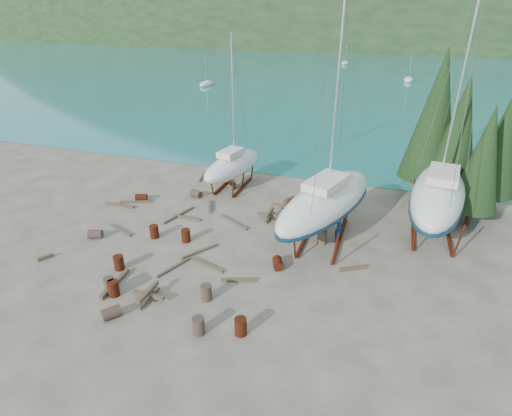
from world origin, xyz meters
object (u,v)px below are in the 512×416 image
(small_sailboat_shore, at_px, (233,165))
(worker, at_px, (339,229))
(large_sailboat_near, at_px, (326,201))
(large_sailboat_far, at_px, (438,193))

(small_sailboat_shore, relative_size, worker, 6.36)
(large_sailboat_near, height_order, worker, large_sailboat_near)
(small_sailboat_shore, bearing_deg, large_sailboat_near, -24.47)
(large_sailboat_near, relative_size, large_sailboat_far, 0.97)
(large_sailboat_far, relative_size, worker, 9.07)
(large_sailboat_far, bearing_deg, small_sailboat_shore, 177.16)
(large_sailboat_far, xyz_separation_m, worker, (-5.80, -3.47, -1.89))
(large_sailboat_near, xyz_separation_m, small_sailboat_shore, (-8.93, 6.14, -0.72))
(large_sailboat_near, distance_m, large_sailboat_far, 7.53)
(large_sailboat_near, height_order, large_sailboat_far, large_sailboat_far)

